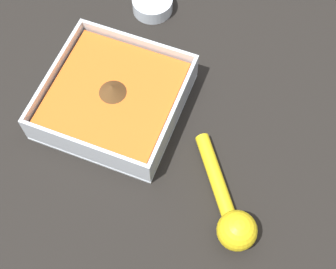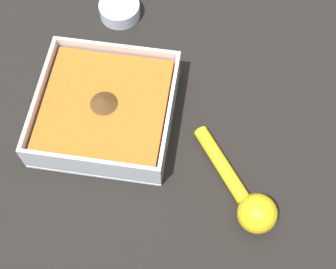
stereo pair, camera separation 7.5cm
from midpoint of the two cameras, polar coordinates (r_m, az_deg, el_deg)
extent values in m
plane|color=black|center=(0.82, -1.41, 4.55)|extent=(4.00, 4.00, 0.00)
cube|color=silver|center=(0.81, -3.81, 3.33)|extent=(0.22, 0.22, 0.01)
cube|color=silver|center=(0.81, -10.97, 6.73)|extent=(0.22, 0.01, 0.05)
cube|color=silver|center=(0.76, 3.53, 1.98)|extent=(0.22, 0.01, 0.05)
cube|color=silver|center=(0.84, -1.03, 10.35)|extent=(0.01, 0.21, 0.05)
cube|color=silver|center=(0.74, -7.20, -2.22)|extent=(0.01, 0.21, 0.05)
cube|color=orange|center=(0.79, -3.91, 4.18)|extent=(0.20, 0.20, 0.04)
cone|color=#4C3319|center=(0.76, -4.04, 5.27)|extent=(0.05, 0.05, 0.02)
cylinder|color=silver|center=(0.93, 0.48, 15.40)|extent=(0.08, 0.08, 0.03)
cylinder|color=#4C3319|center=(0.93, 0.47, 15.31)|extent=(0.07, 0.07, 0.01)
sphere|color=yellow|center=(0.71, 11.48, -11.73)|extent=(0.06, 0.06, 0.06)
cylinder|color=yellow|center=(0.75, 8.58, -5.12)|extent=(0.12, 0.10, 0.02)
camera|label=1|loc=(0.04, 92.88, -5.62)|focal=50.00mm
camera|label=2|loc=(0.04, -87.12, 5.62)|focal=50.00mm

